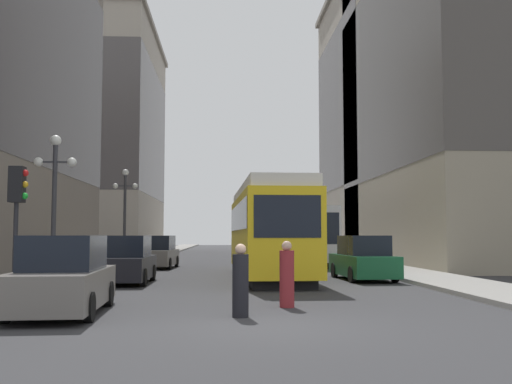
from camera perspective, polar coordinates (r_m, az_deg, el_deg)
ground_plane at (r=11.90m, az=1.59°, el=-13.11°), size 200.00×200.00×0.00m
sidewalk_left at (r=52.17m, az=-10.35°, el=-6.16°), size 3.03×120.00×0.15m
sidewalk_right at (r=52.44m, az=6.31°, el=-6.20°), size 3.03×120.00×0.15m
streetcar at (r=24.90m, az=1.17°, el=-3.67°), size 3.00×12.42×3.89m
transit_bus at (r=37.45m, az=4.31°, el=-4.11°), size 2.96×12.72×3.45m
parked_car_left_near at (r=33.10m, az=-9.64°, el=-5.94°), size 2.08×4.66×1.82m
parked_car_left_mid at (r=22.75m, az=-12.68°, el=-6.67°), size 1.90×4.27×1.82m
parked_car_right_far at (r=24.33m, az=10.50°, el=-6.54°), size 2.07×4.64×1.82m
parked_car_left_far at (r=14.38m, az=-18.46°, el=-7.99°), size 2.06×4.56×1.82m
pedestrian_crossing_near at (r=13.11m, az=-1.54°, el=-8.94°), size 0.37×0.37×1.63m
pedestrian_crossing_far at (r=14.90m, az=3.06°, el=-8.29°), size 0.38×0.38×1.68m
traffic_light_near_left at (r=16.41m, az=-22.46°, el=-0.47°), size 0.47×0.36×3.48m
lamp_post_left_near at (r=20.34m, az=-19.24°, el=0.61°), size 1.41×0.36×5.02m
lamp_post_left_far at (r=33.49m, az=-12.79°, el=-0.96°), size 1.41×0.36×5.42m
building_left_corner at (r=68.08m, az=-16.25°, el=5.14°), size 15.46×22.88×24.85m
building_right_corner at (r=55.33m, az=14.07°, el=7.24°), size 12.82×18.33×24.81m
building_right_midblock at (r=41.52m, az=20.39°, el=10.14°), size 13.03×22.92×23.30m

